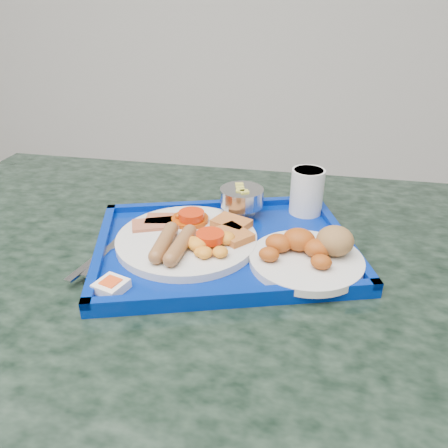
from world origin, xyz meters
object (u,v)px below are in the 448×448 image
at_px(table, 206,349).
at_px(bread_plate, 310,252).
at_px(main_plate, 190,237).
at_px(juice_cup, 307,190).
at_px(tray, 224,247).
at_px(fruit_bowl, 242,198).

relative_size(table, bread_plate, 7.49).
height_order(main_plate, bread_plate, bread_plate).
height_order(table, bread_plate, bread_plate).
bearing_deg(juice_cup, tray, -126.49).
bearing_deg(bread_plate, juice_cup, 98.22).
height_order(table, tray, tray).
relative_size(fruit_bowl, juice_cup, 0.94).
distance_m(tray, main_plate, 0.06).
height_order(bread_plate, fruit_bowl, bread_plate).
height_order(main_plate, juice_cup, juice_cup).
relative_size(table, main_plate, 5.59).
relative_size(tray, bread_plate, 2.86).
xyz_separation_m(tray, fruit_bowl, (0.00, 0.12, 0.04)).
relative_size(tray, main_plate, 2.13).
bearing_deg(bread_plate, tray, 172.73).
distance_m(main_plate, bread_plate, 0.21).
bearing_deg(table, juice_cup, 52.33).
bearing_deg(tray, main_plate, -165.26).
bearing_deg(main_plate, bread_plate, -1.07).
distance_m(table, fruit_bowl, 0.31).
distance_m(tray, juice_cup, 0.22).
relative_size(table, fruit_bowl, 16.28).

